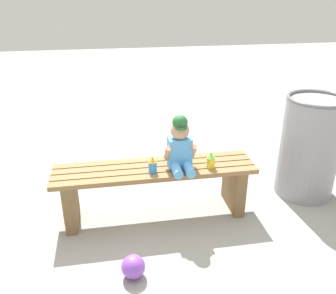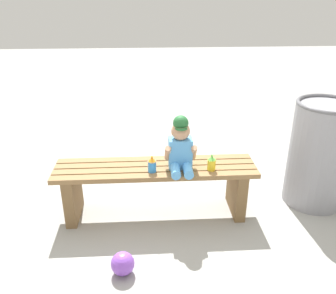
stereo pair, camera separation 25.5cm
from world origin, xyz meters
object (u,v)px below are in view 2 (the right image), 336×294
at_px(child_figure, 181,146).
at_px(toy_ball, 123,264).
at_px(park_bench, 156,182).
at_px(sippy_cup_right, 212,163).
at_px(trash_bin, 320,154).
at_px(sippy_cup_left, 152,164).

distance_m(child_figure, toy_ball, 0.90).
height_order(park_bench, sippy_cup_right, sippy_cup_right).
bearing_deg(trash_bin, park_bench, -175.35).
distance_m(sippy_cup_left, sippy_cup_right, 0.43).
height_order(park_bench, toy_ball, park_bench).
bearing_deg(toy_ball, trash_bin, 25.87).
bearing_deg(sippy_cup_left, park_bench, 72.62).
relative_size(sippy_cup_left, trash_bin, 0.14).
height_order(child_figure, sippy_cup_left, child_figure).
bearing_deg(toy_ball, sippy_cup_right, 41.33).
relative_size(park_bench, sippy_cup_left, 12.20).
height_order(sippy_cup_left, toy_ball, sippy_cup_left).
bearing_deg(child_figure, toy_ball, -124.24).
distance_m(sippy_cup_right, toy_ball, 0.94).
xyz_separation_m(child_figure, sippy_cup_left, (-0.21, -0.05, -0.12)).
bearing_deg(child_figure, sippy_cup_right, -11.39).
bearing_deg(park_bench, toy_ball, -109.51).
bearing_deg(trash_bin, sippy_cup_left, -172.04).
bearing_deg(trash_bin, sippy_cup_right, -168.30).
xyz_separation_m(park_bench, toy_ball, (-0.23, -0.64, -0.21)).
xyz_separation_m(sippy_cup_left, sippy_cup_right, (0.43, 0.00, 0.00)).
distance_m(park_bench, sippy_cup_right, 0.46).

